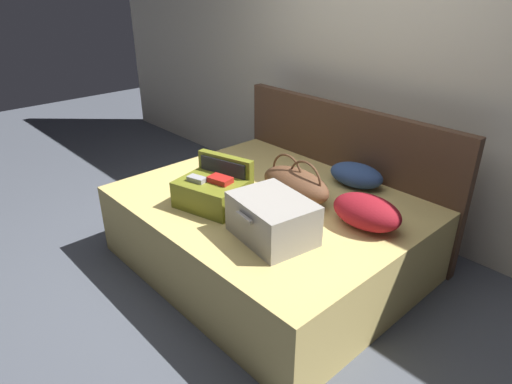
# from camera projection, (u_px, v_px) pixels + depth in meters

# --- Properties ---
(ground_plane) EXTENTS (12.00, 12.00, 0.00)m
(ground_plane) POSITION_uv_depth(u_px,v_px,m) (228.00, 285.00, 3.23)
(ground_plane) COLOR #4C515B
(back_wall) EXTENTS (8.00, 0.10, 2.60)m
(back_wall) POSITION_uv_depth(u_px,v_px,m) (379.00, 72.00, 3.66)
(back_wall) COLOR beige
(back_wall) RESTS_ON ground
(bed) EXTENTS (2.07, 1.65, 0.56)m
(bed) POSITION_uv_depth(u_px,v_px,m) (268.00, 232.00, 3.35)
(bed) COLOR tan
(bed) RESTS_ON ground
(headboard) EXTENTS (2.11, 0.08, 1.09)m
(headboard) POSITION_uv_depth(u_px,v_px,m) (342.00, 169.00, 3.76)
(headboard) COLOR #4C3323
(headboard) RESTS_ON ground
(hard_case_large) EXTENTS (0.55, 0.45, 0.26)m
(hard_case_large) POSITION_uv_depth(u_px,v_px,m) (272.00, 218.00, 2.71)
(hard_case_large) COLOR gray
(hard_case_large) RESTS_ON bed
(hard_case_medium) EXTENTS (0.53, 0.48, 0.32)m
(hard_case_medium) POSITION_uv_depth(u_px,v_px,m) (213.00, 190.00, 3.11)
(hard_case_medium) COLOR olive
(hard_case_medium) RESTS_ON bed
(duffel_bag) EXTENTS (0.58, 0.29, 0.32)m
(duffel_bag) POSITION_uv_depth(u_px,v_px,m) (296.00, 184.00, 3.19)
(duffel_bag) COLOR brown
(duffel_bag) RESTS_ON bed
(pillow_near_headboard) EXTENTS (0.48, 0.34, 0.21)m
(pillow_near_headboard) POSITION_uv_depth(u_px,v_px,m) (367.00, 212.00, 2.84)
(pillow_near_headboard) COLOR maroon
(pillow_near_headboard) RESTS_ON bed
(pillow_center_head) EXTENTS (0.46, 0.32, 0.17)m
(pillow_center_head) POSITION_uv_depth(u_px,v_px,m) (356.00, 175.00, 3.41)
(pillow_center_head) COLOR navy
(pillow_center_head) RESTS_ON bed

